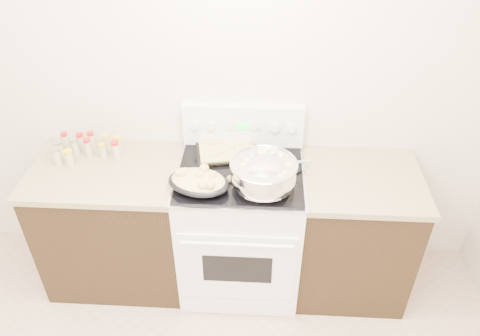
{
  "coord_description": "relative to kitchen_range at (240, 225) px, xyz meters",
  "views": [
    {
      "loc": [
        0.47,
        -0.81,
        2.62
      ],
      "look_at": [
        0.35,
        1.37,
        1.0
      ],
      "focal_mm": 35.0,
      "sensor_mm": 36.0,
      "label": 1
    }
  ],
  "objects": [
    {
      "name": "roasting_pan",
      "position": [
        -0.23,
        -0.18,
        0.5
      ],
      "size": [
        0.41,
        0.34,
        0.12
      ],
      "color": "black",
      "rests_on": "kitchen_range"
    },
    {
      "name": "room_shell",
      "position": [
        -0.35,
        -1.42,
        1.21
      ],
      "size": [
        4.1,
        3.6,
        2.75
      ],
      "color": "beige",
      "rests_on": "ground"
    },
    {
      "name": "blue_ladle",
      "position": [
        0.21,
        -0.04,
        0.49
      ],
      "size": [
        0.26,
        0.18,
        0.11
      ],
      "color": "#8FBCD6",
      "rests_on": "kitchen_range"
    },
    {
      "name": "counter_left",
      "position": [
        -0.83,
        0.01,
        -0.03
      ],
      "size": [
        0.93,
        0.67,
        0.92
      ],
      "color": "black",
      "rests_on": "ground"
    },
    {
      "name": "mixing_bowl",
      "position": [
        0.14,
        -0.15,
        0.54
      ],
      "size": [
        0.48,
        0.48,
        0.22
      ],
      "color": "silver",
      "rests_on": "kitchen_range"
    },
    {
      "name": "spice_jars",
      "position": [
        -0.98,
        0.13,
        0.49
      ],
      "size": [
        0.41,
        0.24,
        0.13
      ],
      "color": "#BFB28C",
      "rests_on": "counter_left"
    },
    {
      "name": "baking_sheet",
      "position": [
        -0.1,
        0.17,
        0.47
      ],
      "size": [
        0.42,
        0.33,
        0.06
      ],
      "color": "black",
      "rests_on": "kitchen_range"
    },
    {
      "name": "counter_right",
      "position": [
        0.73,
        0.01,
        -0.03
      ],
      "size": [
        0.73,
        0.67,
        0.92
      ],
      "color": "black",
      "rests_on": "ground"
    },
    {
      "name": "kitchen_range",
      "position": [
        0.0,
        0.0,
        0.0
      ],
      "size": [
        0.78,
        0.73,
        1.22
      ],
      "color": "white",
      "rests_on": "ground"
    },
    {
      "name": "wooden_spoon",
      "position": [
        -0.03,
        -0.07,
        0.46
      ],
      "size": [
        0.18,
        0.24,
        0.04
      ],
      "color": "#A9884D",
      "rests_on": "kitchen_range"
    }
  ]
}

